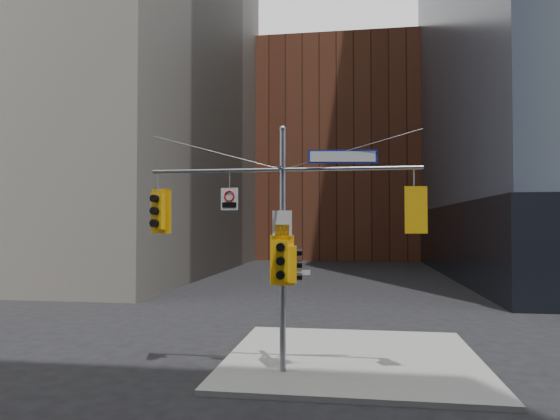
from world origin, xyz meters
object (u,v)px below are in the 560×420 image
(traffic_light_pole_front, at_px, (281,261))
(regulatory_sign_arm, at_px, (229,198))
(traffic_light_pole_side, at_px, (294,264))
(street_sign_blade, at_px, (343,157))
(traffic_light_west_arm, at_px, (158,211))
(signal_assembly, at_px, (283,224))
(traffic_light_east_arm, at_px, (414,210))

(traffic_light_pole_front, xyz_separation_m, regulatory_sign_arm, (-1.60, 0.25, 1.81))
(traffic_light_pole_side, bearing_deg, regulatory_sign_arm, 81.97)
(traffic_light_pole_side, relative_size, street_sign_blade, 0.53)
(traffic_light_pole_side, xyz_separation_m, street_sign_blade, (1.42, -0.01, 3.11))
(traffic_light_west_arm, distance_m, regulatory_sign_arm, 2.26)
(regulatory_sign_arm, bearing_deg, traffic_light_pole_side, 5.96)
(traffic_light_pole_front, height_order, street_sign_blade, street_sign_blade)
(signal_assembly, distance_m, traffic_light_west_arm, 3.84)
(traffic_light_pole_side, bearing_deg, traffic_light_west_arm, 80.95)
(traffic_light_west_arm, height_order, traffic_light_pole_front, traffic_light_west_arm)
(traffic_light_pole_side, relative_size, regulatory_sign_arm, 1.60)
(traffic_light_pole_front, bearing_deg, traffic_light_east_arm, 1.66)
(street_sign_blade, height_order, regulatory_sign_arm, street_sign_blade)
(regulatory_sign_arm, bearing_deg, street_sign_blade, 5.34)
(street_sign_blade, xyz_separation_m, regulatory_sign_arm, (-3.35, -0.02, -1.18))
(signal_assembly, height_order, traffic_light_east_arm, signal_assembly)
(signal_assembly, distance_m, traffic_light_pole_front, 1.09)
(signal_assembly, xyz_separation_m, traffic_light_pole_front, (-0.00, -0.27, -1.06))
(traffic_light_pole_side, bearing_deg, traffic_light_pole_front, 121.75)
(traffic_light_pole_side, bearing_deg, street_sign_blade, -99.48)
(traffic_light_east_arm, distance_m, traffic_light_pole_front, 4.02)
(signal_assembly, bearing_deg, traffic_light_east_arm, 0.01)
(traffic_light_pole_side, height_order, traffic_light_pole_front, traffic_light_pole_front)
(traffic_light_west_arm, height_order, traffic_light_pole_side, traffic_light_west_arm)
(traffic_light_east_arm, relative_size, regulatory_sign_arm, 1.98)
(traffic_light_east_arm, height_order, traffic_light_pole_front, traffic_light_east_arm)
(traffic_light_pole_front, distance_m, regulatory_sign_arm, 2.43)
(traffic_light_east_arm, height_order, regulatory_sign_arm, regulatory_sign_arm)
(signal_assembly, bearing_deg, traffic_light_pole_side, 2.49)
(traffic_light_east_arm, height_order, traffic_light_pole_side, traffic_light_east_arm)
(traffic_light_west_arm, xyz_separation_m, street_sign_blade, (5.57, -0.01, 1.55))
(signal_assembly, height_order, traffic_light_pole_front, signal_assembly)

